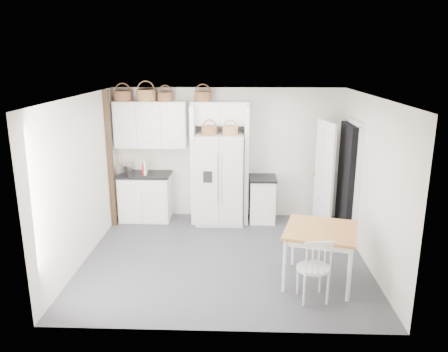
{
  "coord_description": "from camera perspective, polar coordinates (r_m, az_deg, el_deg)",
  "views": [
    {
      "loc": [
        0.23,
        -6.54,
        3.17
      ],
      "look_at": [
        -0.03,
        0.4,
        1.27
      ],
      "focal_mm": 35.0,
      "sensor_mm": 36.0,
      "label": 1
    }
  ],
  "objects": [
    {
      "name": "cookbook_red",
      "position": [
        8.63,
        -10.38,
        0.92
      ],
      "size": [
        0.06,
        0.16,
        0.23
      ],
      "primitive_type": "cube",
      "rotation": [
        0.0,
        0.0,
        -0.16
      ],
      "color": "#B2181A",
      "rests_on": "counter_left"
    },
    {
      "name": "base_cab_right",
      "position": [
        8.7,
        5.01,
        -3.12
      ],
      "size": [
        0.49,
        0.58,
        0.86
      ],
      "primitive_type": "cube",
      "color": "white",
      "rests_on": "floor"
    },
    {
      "name": "counter_right",
      "position": [
        8.57,
        5.08,
        -0.28
      ],
      "size": [
        0.53,
        0.62,
        0.04
      ],
      "primitive_type": "cube",
      "color": "black",
      "rests_on": "base_cab_right"
    },
    {
      "name": "floor",
      "position": [
        7.27,
        0.09,
        -10.53
      ],
      "size": [
        4.5,
        4.5,
        0.0
      ],
      "primitive_type": "plane",
      "color": "#393A46",
      "rests_on": "ground"
    },
    {
      "name": "door_slab",
      "position": [
        8.31,
        12.92,
        -0.04
      ],
      "size": [
        0.21,
        0.79,
        2.05
      ],
      "primitive_type": "cube",
      "rotation": [
        0.0,
        0.0,
        -1.36
      ],
      "color": "white",
      "rests_on": "floor"
    },
    {
      "name": "basket_bridge_a",
      "position": [
        8.43,
        -2.77,
        10.33
      ],
      "size": [
        0.32,
        0.32,
        0.18
      ],
      "primitive_type": "cylinder",
      "color": "brown",
      "rests_on": "bridge_cabinet"
    },
    {
      "name": "fridge_panel_right",
      "position": [
        8.49,
        2.92,
        1.52
      ],
      "size": [
        0.08,
        0.6,
        2.3
      ],
      "primitive_type": "cube",
      "color": "white",
      "rests_on": "floor"
    },
    {
      "name": "ceiling",
      "position": [
        6.57,
        0.1,
        10.33
      ],
      "size": [
        4.5,
        4.5,
        0.0
      ],
      "primitive_type": "plane",
      "color": "white",
      "rests_on": "wall_back"
    },
    {
      "name": "counter_left",
      "position": [
        8.74,
        -10.33,
        0.2
      ],
      "size": [
        1.02,
        0.66,
        0.04
      ],
      "primitive_type": "cube",
      "color": "black",
      "rests_on": "base_cab_left"
    },
    {
      "name": "base_cab_left",
      "position": [
        8.88,
        -10.19,
        -2.76
      ],
      "size": [
        0.98,
        0.62,
        0.91
      ],
      "primitive_type": "cube",
      "color": "white",
      "rests_on": "floor"
    },
    {
      "name": "upper_cabinet",
      "position": [
        8.64,
        -9.53,
        6.65
      ],
      "size": [
        1.4,
        0.34,
        0.9
      ],
      "primitive_type": "cube",
      "color": "white",
      "rests_on": "wall_back"
    },
    {
      "name": "doorway_void",
      "position": [
        8.08,
        15.86,
        -0.69
      ],
      "size": [
        0.18,
        0.85,
        2.05
      ],
      "primitive_type": "cube",
      "color": "black",
      "rests_on": "floor"
    },
    {
      "name": "bridge_cabinet",
      "position": [
        8.44,
        -0.5,
        8.2
      ],
      "size": [
        1.12,
        0.34,
        0.45
      ],
      "primitive_type": "cube",
      "color": "white",
      "rests_on": "wall_back"
    },
    {
      "name": "basket_upper_b",
      "position": [
        8.59,
        -10.13,
        10.33
      ],
      "size": [
        0.37,
        0.37,
        0.22
      ],
      "primitive_type": "cylinder",
      "color": "olive",
      "rests_on": "upper_cabinet"
    },
    {
      "name": "wall_right",
      "position": [
        7.1,
        18.57,
        -0.78
      ],
      "size": [
        0.0,
        4.0,
        4.0
      ],
      "primitive_type": "plane",
      "rotation": [
        1.57,
        0.0,
        -1.57
      ],
      "color": "beige",
      "rests_on": "floor"
    },
    {
      "name": "dining_table",
      "position": [
        6.53,
        12.34,
        -10.08
      ],
      "size": [
        1.2,
        1.2,
        0.82
      ],
      "primitive_type": "cube",
      "rotation": [
        0.0,
        0.0,
        -0.26
      ],
      "color": "#A46A2A",
      "rests_on": "floor"
    },
    {
      "name": "toaster",
      "position": [
        8.78,
        -12.9,
        0.86
      ],
      "size": [
        0.29,
        0.22,
        0.18
      ],
      "primitive_type": "cube",
      "rotation": [
        0.0,
        0.0,
        -0.31
      ],
      "color": "silver",
      "rests_on": "counter_left"
    },
    {
      "name": "fridge_panel_left",
      "position": [
        8.53,
        -3.94,
        1.58
      ],
      "size": [
        0.08,
        0.6,
        2.3
      ],
      "primitive_type": "cube",
      "color": "white",
      "rests_on": "floor"
    },
    {
      "name": "basket_upper_a",
      "position": [
        8.7,
        -13.05,
        10.14
      ],
      "size": [
        0.34,
        0.34,
        0.19
      ],
      "primitive_type": "cylinder",
      "color": "brown",
      "rests_on": "upper_cabinet"
    },
    {
      "name": "basket_upper_c",
      "position": [
        8.52,
        -7.66,
        10.23
      ],
      "size": [
        0.3,
        0.3,
        0.17
      ],
      "primitive_type": "cylinder",
      "color": "brown",
      "rests_on": "upper_cabinet"
    },
    {
      "name": "cookbook_cream",
      "position": [
        8.62,
        -10.2,
        1.01
      ],
      "size": [
        0.04,
        0.17,
        0.25
      ],
      "primitive_type": "cube",
      "rotation": [
        0.0,
        0.0,
        0.01
      ],
      "color": "beige",
      "rests_on": "counter_left"
    },
    {
      "name": "wall_back",
      "position": [
        8.75,
        0.55,
        2.96
      ],
      "size": [
        4.5,
        0.0,
        4.5
      ],
      "primitive_type": "plane",
      "rotation": [
        1.57,
        0.0,
        0.0
      ],
      "color": "beige",
      "rests_on": "floor"
    },
    {
      "name": "trim_post",
      "position": [
        8.46,
        -14.64,
        2.04
      ],
      "size": [
        0.09,
        0.09,
        2.6
      ],
      "primitive_type": "cube",
      "color": "black",
      "rests_on": "floor"
    },
    {
      "name": "basket_fridge_a",
      "position": [
        8.19,
        -1.94,
        5.93
      ],
      "size": [
        0.29,
        0.29,
        0.16
      ],
      "primitive_type": "cylinder",
      "color": "brown",
      "rests_on": "refrigerator"
    },
    {
      "name": "refrigerator",
      "position": [
        8.49,
        -0.54,
        -0.36
      ],
      "size": [
        0.91,
        0.73,
        1.76
      ],
      "primitive_type": "cube",
      "color": "silver",
      "rests_on": "floor"
    },
    {
      "name": "wall_left",
      "position": [
        7.24,
        -18.0,
        -0.43
      ],
      "size": [
        0.0,
        4.0,
        4.0
      ],
      "primitive_type": "plane",
      "rotation": [
        1.57,
        0.0,
        1.57
      ],
      "color": "beige",
      "rests_on": "floor"
    },
    {
      "name": "windsor_chair",
      "position": [
        6.04,
        11.59,
        -11.67
      ],
      "size": [
        0.51,
        0.47,
        0.92
      ],
      "primitive_type": "cube",
      "rotation": [
        0.0,
        0.0,
        0.14
      ],
      "color": "white",
      "rests_on": "floor"
    },
    {
      "name": "basket_fridge_b",
      "position": [
        8.17,
        0.83,
        5.91
      ],
      "size": [
        0.29,
        0.29,
        0.16
      ],
      "primitive_type": "cylinder",
      "color": "olive",
      "rests_on": "refrigerator"
    }
  ]
}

